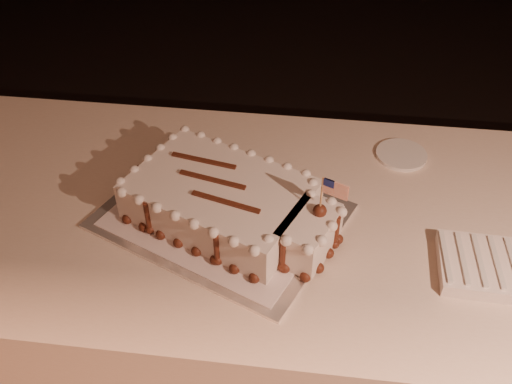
# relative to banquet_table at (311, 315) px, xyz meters

# --- Properties ---
(room_shell) EXTENTS (6.10, 8.10, 2.90)m
(room_shell) POSITION_rel_banquet_table_xyz_m (0.00, -0.60, 1.02)
(room_shell) COLOR black
(room_shell) RESTS_ON ground
(banquet_table) EXTENTS (2.40, 0.80, 0.75)m
(banquet_table) POSITION_rel_banquet_table_xyz_m (0.00, 0.00, 0.00)
(banquet_table) COLOR beige
(banquet_table) RESTS_ON ground
(cake_board) EXTENTS (0.62, 0.55, 0.01)m
(cake_board) POSITION_rel_banquet_table_xyz_m (-0.23, -0.03, 0.38)
(cake_board) COLOR silver
(cake_board) RESTS_ON banquet_table
(doily) EXTENTS (0.56, 0.50, 0.00)m
(doily) POSITION_rel_banquet_table_xyz_m (-0.23, -0.03, 0.38)
(doily) COLOR silver
(doily) RESTS_ON cake_board
(sheet_cake) EXTENTS (0.51, 0.40, 0.19)m
(sheet_cake) POSITION_rel_banquet_table_xyz_m (-0.20, -0.04, 0.43)
(sheet_cake) COLOR silver
(sheet_cake) RESTS_ON doily
(napkin_stack) EXTENTS (0.23, 0.17, 0.04)m
(napkin_stack) POSITION_rel_banquet_table_xyz_m (0.36, -0.12, 0.39)
(napkin_stack) COLOR white
(napkin_stack) RESTS_ON banquet_table
(side_plate) EXTENTS (0.13, 0.13, 0.01)m
(side_plate) POSITION_rel_banquet_table_xyz_m (0.20, 0.25, 0.38)
(side_plate) COLOR silver
(side_plate) RESTS_ON banquet_table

